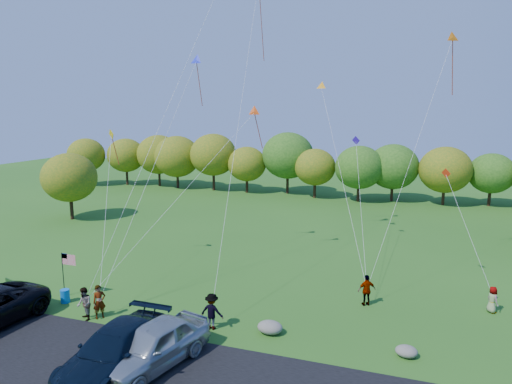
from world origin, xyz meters
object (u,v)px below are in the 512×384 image
(minivan_silver, at_px, (153,345))
(flyer_e, at_px, (492,300))
(park_bench, at_px, (14,287))
(flyer_b, at_px, (84,304))
(flyer_d, at_px, (367,290))
(minivan_navy, at_px, (114,350))
(flyer_c, at_px, (212,311))
(flyer_a, at_px, (99,302))
(trash_barrel, at_px, (65,296))

(minivan_silver, xyz_separation_m, flyer_e, (15.16, 11.06, -0.29))
(park_bench, bearing_deg, flyer_b, 5.07)
(minivan_silver, bearing_deg, flyer_d, 64.13)
(minivan_navy, bearing_deg, flyer_c, 64.38)
(minivan_navy, relative_size, minivan_silver, 1.10)
(flyer_a, distance_m, trash_barrel, 3.50)
(minivan_navy, xyz_separation_m, flyer_e, (16.62, 11.89, -0.23))
(flyer_a, xyz_separation_m, flyer_d, (13.74, 6.44, -0.02))
(minivan_navy, relative_size, flyer_c, 3.32)
(minivan_silver, xyz_separation_m, flyer_b, (-6.01, 2.82, -0.13))
(flyer_c, relative_size, trash_barrel, 2.43)
(minivan_navy, bearing_deg, trash_barrel, 144.62)
(flyer_b, bearing_deg, flyer_d, 65.72)
(flyer_b, bearing_deg, park_bench, -152.51)
(flyer_d, height_order, flyer_e, flyer_d)
(flyer_d, distance_m, flyer_e, 6.95)
(minivan_navy, relative_size, flyer_b, 3.48)
(park_bench, bearing_deg, flyer_c, 17.13)
(flyer_c, bearing_deg, minivan_silver, 77.02)
(minivan_silver, bearing_deg, minivan_navy, -135.71)
(flyer_a, bearing_deg, flyer_b, 166.19)
(minivan_silver, xyz_separation_m, flyer_c, (0.96, 4.15, -0.08))
(flyer_a, distance_m, flyer_e, 21.98)
(minivan_navy, distance_m, flyer_e, 20.43)
(flyer_e, height_order, park_bench, flyer_e)
(trash_barrel, bearing_deg, minivan_silver, -26.65)
(minivan_silver, bearing_deg, park_bench, 175.88)
(minivan_silver, xyz_separation_m, trash_barrel, (-8.69, 4.36, -0.65))
(flyer_a, distance_m, flyer_c, 6.42)
(minivan_navy, height_order, flyer_d, minivan_navy)
(flyer_e, xyz_separation_m, trash_barrel, (-23.85, -6.70, -0.36))
(flyer_a, distance_m, flyer_d, 15.17)
(flyer_a, xyz_separation_m, flyer_b, (-0.61, -0.48, -0.02))
(flyer_b, distance_m, park_bench, 6.65)
(minivan_silver, height_order, flyer_a, minivan_silver)
(minivan_silver, xyz_separation_m, park_bench, (-12.49, 4.26, -0.54))
(minivan_navy, distance_m, trash_barrel, 8.92)
(flyer_d, height_order, park_bench, flyer_d)
(minivan_navy, distance_m, flyer_d, 14.41)
(flyer_a, xyz_separation_m, trash_barrel, (-3.29, 1.06, -0.55))
(flyer_d, xyz_separation_m, flyer_e, (6.82, 1.33, -0.17))
(flyer_b, relative_size, park_bench, 1.10)
(flyer_e, bearing_deg, flyer_b, 80.76)
(minivan_silver, distance_m, park_bench, 13.21)
(flyer_b, height_order, flyer_d, flyer_d)
(minivan_silver, height_order, flyer_c, minivan_silver)
(flyer_e, xyz_separation_m, park_bench, (-27.65, -6.80, -0.25))
(flyer_c, distance_m, flyer_d, 9.25)
(minivan_silver, height_order, flyer_b, minivan_silver)
(flyer_b, xyz_separation_m, flyer_d, (14.35, 6.92, 0.01))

